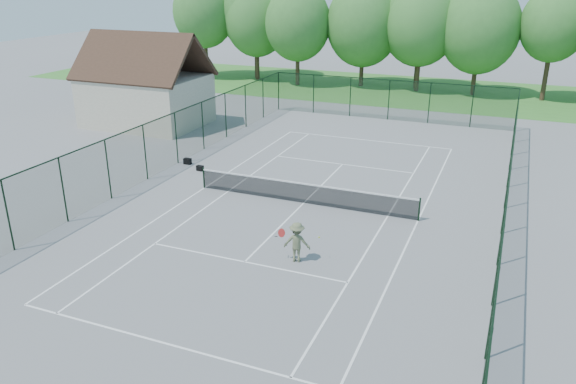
{
  "coord_description": "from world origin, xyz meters",
  "views": [
    {
      "loc": [
        8.77,
        -23.46,
        10.34
      ],
      "look_at": [
        0.0,
        -2.0,
        1.3
      ],
      "focal_mm": 35.0,
      "sensor_mm": 36.0,
      "label": 1
    }
  ],
  "objects": [
    {
      "name": "court_lines",
      "position": [
        0.0,
        0.0,
        0.0
      ],
      "size": [
        11.05,
        23.85,
        0.01
      ],
      "color": "white",
      "rests_on": "ground"
    },
    {
      "name": "utility_building",
      "position": [
        -16.0,
        10.0,
        3.12
      ],
      "size": [
        8.6,
        6.27,
        6.63
      ],
      "color": "beige",
      "rests_on": "ground"
    },
    {
      "name": "fence_enclosure",
      "position": [
        0.0,
        0.0,
        1.56
      ],
      "size": [
        18.05,
        36.05,
        3.02
      ],
      "color": "#19361F",
      "rests_on": "ground"
    },
    {
      "name": "grass_far",
      "position": [
        0.0,
        30.0,
        0.01
      ],
      "size": [
        80.0,
        16.0,
        0.01
      ],
      "primitive_type": "cube",
      "color": "#408631",
      "rests_on": "ground"
    },
    {
      "name": "tennis_net",
      "position": [
        0.0,
        0.0,
        0.58
      ],
      "size": [
        11.08,
        0.08,
        1.1
      ],
      "color": "black",
      "rests_on": "ground"
    },
    {
      "name": "tennis_player",
      "position": [
        1.81,
        -5.55,
        0.8
      ],
      "size": [
        1.65,
        0.82,
        1.6
      ],
      "color": "#636847",
      "rests_on": "ground"
    },
    {
      "name": "sports_bag_b",
      "position": [
        -7.09,
        2.27,
        0.15
      ],
      "size": [
        0.41,
        0.27,
        0.3
      ],
      "primitive_type": "cube",
      "rotation": [
        0.0,
        0.0,
        -0.09
      ],
      "color": "black",
      "rests_on": "ground"
    },
    {
      "name": "tree_line_far",
      "position": [
        0.0,
        30.0,
        5.99
      ],
      "size": [
        39.4,
        6.4,
        9.7
      ],
      "color": "#463122",
      "rests_on": "ground"
    },
    {
      "name": "ground",
      "position": [
        0.0,
        0.0,
        0.0
      ],
      "size": [
        140.0,
        140.0,
        0.0
      ],
      "primitive_type": "plane",
      "color": "gray",
      "rests_on": "ground"
    },
    {
      "name": "sports_bag_a",
      "position": [
        -8.37,
        3.03,
        0.17
      ],
      "size": [
        0.44,
        0.27,
        0.35
      ],
      "primitive_type": "cube",
      "rotation": [
        0.0,
        0.0,
        -0.02
      ],
      "color": "black",
      "rests_on": "ground"
    }
  ]
}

